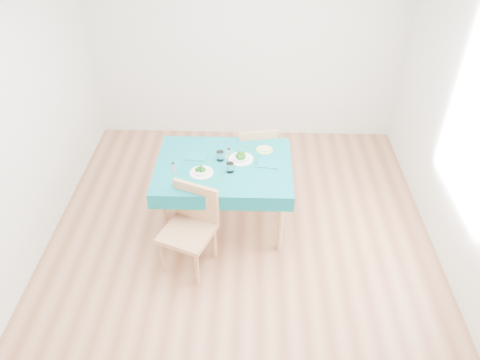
{
  "coord_description": "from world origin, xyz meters",
  "views": [
    {
      "loc": [
        0.11,
        -3.44,
        3.46
      ],
      "look_at": [
        0.0,
        0.0,
        0.85
      ],
      "focal_mm": 35.0,
      "sensor_mm": 36.0,
      "label": 1
    }
  ],
  "objects_px": {
    "bowl_near": "(201,170)",
    "chair_near": "(186,222)",
    "table": "(224,194)",
    "bowl_far": "(241,157)",
    "side_plate": "(265,150)",
    "chair_far": "(255,147)"
  },
  "relations": [
    {
      "from": "table",
      "to": "side_plate",
      "type": "distance_m",
      "value": 0.63
    },
    {
      "from": "bowl_far",
      "to": "side_plate",
      "type": "height_order",
      "value": "bowl_far"
    },
    {
      "from": "chair_near",
      "to": "chair_far",
      "type": "bearing_deg",
      "value": 86.83
    },
    {
      "from": "chair_near",
      "to": "bowl_far",
      "type": "distance_m",
      "value": 0.91
    },
    {
      "from": "chair_far",
      "to": "bowl_near",
      "type": "height_order",
      "value": "chair_far"
    },
    {
      "from": "table",
      "to": "bowl_near",
      "type": "relative_size",
      "value": 5.86
    },
    {
      "from": "chair_far",
      "to": "bowl_near",
      "type": "xyz_separation_m",
      "value": [
        -0.52,
        -0.83,
        0.26
      ]
    },
    {
      "from": "table",
      "to": "chair_far",
      "type": "bearing_deg",
      "value": 65.32
    },
    {
      "from": "chair_near",
      "to": "chair_far",
      "type": "distance_m",
      "value": 1.47
    },
    {
      "from": "chair_near",
      "to": "bowl_far",
      "type": "height_order",
      "value": "chair_near"
    },
    {
      "from": "table",
      "to": "chair_near",
      "type": "bearing_deg",
      "value": -115.45
    },
    {
      "from": "table",
      "to": "side_plate",
      "type": "xyz_separation_m",
      "value": [
        0.41,
        0.27,
        0.38
      ]
    },
    {
      "from": "bowl_near",
      "to": "chair_near",
      "type": "bearing_deg",
      "value": -101.67
    },
    {
      "from": "table",
      "to": "chair_near",
      "type": "distance_m",
      "value": 0.74
    },
    {
      "from": "chair_near",
      "to": "bowl_far",
      "type": "relative_size",
      "value": 4.44
    },
    {
      "from": "chair_far",
      "to": "bowl_far",
      "type": "distance_m",
      "value": 0.66
    },
    {
      "from": "table",
      "to": "chair_near",
      "type": "relative_size",
      "value": 1.21
    },
    {
      "from": "side_plate",
      "to": "chair_far",
      "type": "bearing_deg",
      "value": 103.78
    },
    {
      "from": "table",
      "to": "bowl_far",
      "type": "height_order",
      "value": "bowl_far"
    },
    {
      "from": "chair_near",
      "to": "chair_far",
      "type": "xyz_separation_m",
      "value": [
        0.62,
        1.33,
        -0.03
      ]
    },
    {
      "from": "table",
      "to": "chair_near",
      "type": "xyz_separation_m",
      "value": [
        -0.31,
        -0.65,
        0.19
      ]
    },
    {
      "from": "chair_near",
      "to": "bowl_near",
      "type": "height_order",
      "value": "chair_near"
    }
  ]
}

